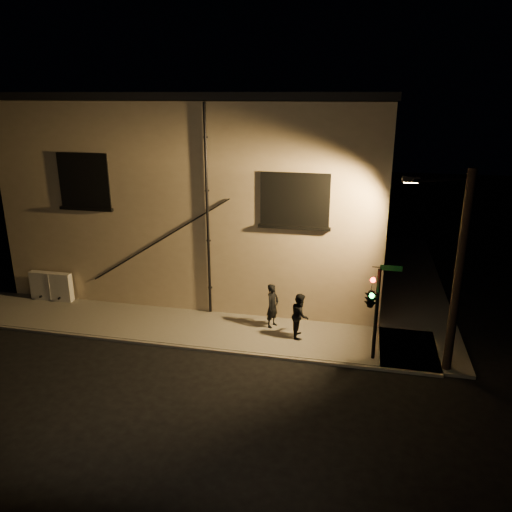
% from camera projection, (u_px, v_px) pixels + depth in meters
% --- Properties ---
extents(ground, '(90.00, 90.00, 0.00)m').
position_uv_depth(ground, '(235.00, 353.00, 17.62)').
color(ground, black).
extents(sidewalk, '(21.00, 16.00, 0.12)m').
position_uv_depth(sidewalk, '(288.00, 306.00, 21.43)').
color(sidewalk, '#605C56').
rests_on(sidewalk, ground).
extents(building, '(16.20, 12.23, 8.80)m').
position_uv_depth(building, '(221.00, 184.00, 25.21)').
color(building, tan).
rests_on(building, ground).
extents(utility_cabinet, '(1.91, 0.32, 1.26)m').
position_uv_depth(utility_cabinet, '(51.00, 286.00, 21.72)').
color(utility_cabinet, beige).
rests_on(utility_cabinet, sidewalk).
extents(pedestrian_a, '(0.63, 0.75, 1.74)m').
position_uv_depth(pedestrian_a, '(273.00, 306.00, 19.15)').
color(pedestrian_a, black).
rests_on(pedestrian_a, sidewalk).
extents(pedestrian_b, '(0.72, 0.88, 1.69)m').
position_uv_depth(pedestrian_b, '(300.00, 315.00, 18.37)').
color(pedestrian_b, black).
rests_on(pedestrian_b, sidewalk).
extents(traffic_signal, '(1.21, 1.98, 3.38)m').
position_uv_depth(traffic_signal, '(371.00, 297.00, 16.33)').
color(traffic_signal, black).
rests_on(traffic_signal, sidewalk).
extents(streetlamp_pole, '(2.01, 1.38, 6.70)m').
position_uv_depth(streetlamp_pole, '(455.00, 268.00, 15.47)').
color(streetlamp_pole, black).
rests_on(streetlamp_pole, ground).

